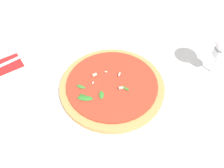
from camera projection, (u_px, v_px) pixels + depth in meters
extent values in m
plane|color=silver|center=(115.00, 87.00, 0.72)|extent=(6.00, 6.00, 0.00)
cylinder|color=white|center=(112.00, 89.00, 0.71)|extent=(0.35, 0.35, 0.01)
cylinder|color=tan|center=(112.00, 86.00, 0.70)|extent=(0.33, 0.33, 0.02)
cylinder|color=#B73823|center=(112.00, 83.00, 0.69)|extent=(0.29, 0.29, 0.01)
ellipsoid|color=#307129|center=(84.00, 97.00, 0.65)|extent=(0.02, 0.03, 0.01)
ellipsoid|color=#3D7C30|center=(81.00, 87.00, 0.67)|extent=(0.02, 0.03, 0.01)
ellipsoid|color=#33812E|center=(85.00, 98.00, 0.65)|extent=(0.04, 0.05, 0.01)
ellipsoid|color=#3B7E2D|center=(101.00, 95.00, 0.65)|extent=(0.03, 0.03, 0.01)
ellipsoid|color=#397A28|center=(125.00, 88.00, 0.67)|extent=(0.01, 0.03, 0.01)
cube|color=#EFE5C6|center=(95.00, 75.00, 0.70)|extent=(0.01, 0.01, 0.01)
cube|color=#EFE5C6|center=(121.00, 88.00, 0.66)|extent=(0.01, 0.01, 0.01)
cube|color=#EFE5C6|center=(120.00, 75.00, 0.70)|extent=(0.01, 0.01, 0.01)
cube|color=#EFE5C6|center=(93.00, 83.00, 0.68)|extent=(0.01, 0.00, 0.00)
cube|color=#EFE5C6|center=(106.00, 72.00, 0.71)|extent=(0.01, 0.01, 0.00)
cylinder|color=white|center=(211.00, 71.00, 0.77)|extent=(0.08, 0.08, 0.00)
cylinder|color=white|center=(214.00, 64.00, 0.74)|extent=(0.01, 0.01, 0.07)
cone|color=white|center=(223.00, 47.00, 0.68)|extent=(0.09, 0.09, 0.07)
cylinder|color=white|center=(220.00, 52.00, 0.70)|extent=(0.05, 0.05, 0.02)
cube|color=#B21E1E|center=(3.00, 66.00, 0.78)|extent=(0.14, 0.11, 0.01)
cube|color=silver|center=(12.00, 61.00, 0.79)|extent=(0.14, 0.04, 0.00)
cylinder|color=white|center=(68.00, 38.00, 0.88)|extent=(0.17, 0.17, 0.01)
torus|color=white|center=(68.00, 37.00, 0.87)|extent=(0.17, 0.17, 0.01)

